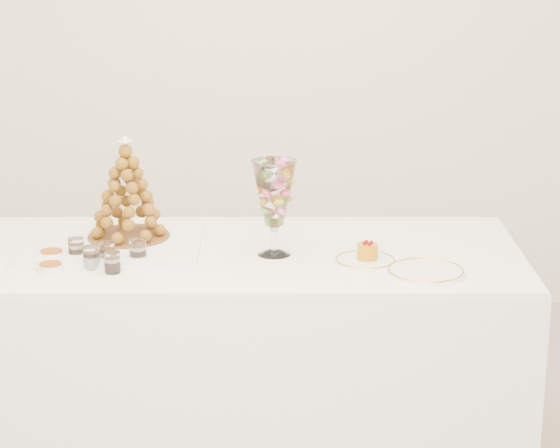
{
  "coord_description": "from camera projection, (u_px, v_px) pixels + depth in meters",
  "views": [
    {
      "loc": [
        0.17,
        -3.26,
        1.98
      ],
      "look_at": [
        0.12,
        0.22,
        0.95
      ],
      "focal_mm": 70.0,
      "sensor_mm": 36.0,
      "label": 1
    }
  ],
  "objects": [
    {
      "name": "ramekin_back",
      "position": [
        51.0,
        255.0,
        3.7
      ],
      "size": [
        0.08,
        0.08,
        0.03
      ],
      "primitive_type": "cylinder",
      "color": "white",
      "rests_on": "buffet_table"
    },
    {
      "name": "verrine_d",
      "position": [
        91.0,
        257.0,
        3.6
      ],
      "size": [
        0.07,
        0.07,
        0.08
      ],
      "primitive_type": "cylinder",
      "rotation": [
        0.0,
        0.0,
        0.23
      ],
      "color": "white",
      "rests_on": "buffet_table"
    },
    {
      "name": "cake_plate",
      "position": [
        365.0,
        261.0,
        3.67
      ],
      "size": [
        0.21,
        0.21,
        0.01
      ],
      "primitive_type": "cylinder",
      "color": "white",
      "rests_on": "buffet_table"
    },
    {
      "name": "buffet_table",
      "position": [
        218.0,
        359.0,
        3.9
      ],
      "size": [
        2.15,
        0.89,
        0.81
      ],
      "rotation": [
        0.0,
        0.0,
        0.02
      ],
      "color": "white",
      "rests_on": "ground"
    },
    {
      "name": "verrine_a",
      "position": [
        76.0,
        248.0,
        3.7
      ],
      "size": [
        0.06,
        0.06,
        0.07
      ],
      "primitive_type": "cylinder",
      "rotation": [
        0.0,
        0.0,
        -0.21
      ],
      "color": "white",
      "rests_on": "buffet_table"
    },
    {
      "name": "spare_plate",
      "position": [
        426.0,
        272.0,
        3.56
      ],
      "size": [
        0.26,
        0.26,
        0.01
      ],
      "primitive_type": "cylinder",
      "color": "white",
      "rests_on": "buffet_table"
    },
    {
      "name": "mousse_cake",
      "position": [
        367.0,
        251.0,
        3.67
      ],
      "size": [
        0.07,
        0.07,
        0.06
      ],
      "color": "#C57809",
      "rests_on": "cake_plate"
    },
    {
      "name": "verrine_e",
      "position": [
        112.0,
        262.0,
        3.56
      ],
      "size": [
        0.07,
        0.07,
        0.07
      ],
      "primitive_type": "cylinder",
      "rotation": [
        0.0,
        0.0,
        0.3
      ],
      "color": "white",
      "rests_on": "buffet_table"
    },
    {
      "name": "lace_tray",
      "position": [
        112.0,
        245.0,
        3.82
      ],
      "size": [
        0.63,
        0.47,
        0.02
      ],
      "primitive_type": "cube",
      "rotation": [
        0.0,
        0.0,
        0.01
      ],
      "color": "white",
      "rests_on": "buffet_table"
    },
    {
      "name": "ramekin_front",
      "position": [
        51.0,
        268.0,
        3.57
      ],
      "size": [
        0.08,
        0.08,
        0.03
      ],
      "primitive_type": "cylinder",
      "color": "white",
      "rests_on": "buffet_table"
    },
    {
      "name": "croquembouche",
      "position": [
        127.0,
        189.0,
        3.83
      ],
      "size": [
        0.29,
        0.29,
        0.36
      ],
      "rotation": [
        0.0,
        0.0,
        -0.2
      ],
      "color": "brown",
      "rests_on": "lace_tray"
    },
    {
      "name": "macaron_vase",
      "position": [
        274.0,
        194.0,
        3.69
      ],
      "size": [
        0.15,
        0.15,
        0.33
      ],
      "color": "white",
      "rests_on": "buffet_table"
    },
    {
      "name": "verrine_b",
      "position": [
        107.0,
        253.0,
        3.66
      ],
      "size": [
        0.07,
        0.07,
        0.07
      ],
      "primitive_type": "cylinder",
      "rotation": [
        0.0,
        0.0,
        -0.33
      ],
      "color": "white",
      "rests_on": "buffet_table"
    },
    {
      "name": "verrine_c",
      "position": [
        138.0,
        251.0,
        3.67
      ],
      "size": [
        0.07,
        0.07,
        0.08
      ],
      "primitive_type": "cylinder",
      "rotation": [
        0.0,
        0.0,
        0.33
      ],
      "color": "white",
      "rests_on": "buffet_table"
    }
  ]
}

